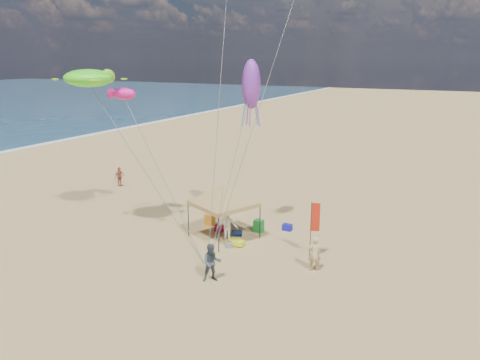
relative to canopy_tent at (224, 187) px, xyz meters
The scene contains 18 objects.
ground 5.73m from the canopy_tent, 68.24° to the right, with size 280.00×280.00×0.00m, color tan.
canopy_tent is the anchor object (origin of this frame).
feather_flag 5.45m from the canopy_tent, ahead, with size 0.43×0.18×2.98m.
cooler_red 3.01m from the canopy_tent, 133.06° to the left, with size 0.54×0.38×0.38m, color #B00E2B.
cooler_blue 4.81m from the canopy_tent, 44.16° to the left, with size 0.54×0.38×0.38m, color #13159E.
bag_navy 2.92m from the canopy_tent, 43.94° to the left, with size 0.36×0.36×0.60m, color #0B1733.
bag_orange 4.89m from the canopy_tent, 118.20° to the left, with size 0.36×0.36×0.60m, color #FFB40E.
chair_green 3.47m from the canopy_tent, 53.22° to the left, with size 0.50×0.50×0.70m, color #167A28.
chair_yellow 3.48m from the canopy_tent, 141.58° to the left, with size 0.50×0.50×0.70m, color orange.
crate_grey 3.21m from the canopy_tent, 49.75° to the right, with size 0.34×0.30×0.28m, color gray.
beach_cart 3.11m from the canopy_tent, 32.51° to the right, with size 0.90×0.50×0.24m, color #DDF61B.
person_near_a 6.49m from the canopy_tent, 15.87° to the right, with size 0.64×0.42×1.75m, color tan.
person_near_b 5.67m from the canopy_tent, 67.00° to the right, with size 0.88×0.69×1.81m, color #344048.
person_near_c 2.10m from the canopy_tent, 18.96° to the right, with size 1.20×0.69×1.85m, color white.
person_far_a 14.14m from the canopy_tent, 155.70° to the left, with size 0.91×0.38×1.56m, color #A84940.
turtle_kite 9.54m from the canopy_tent, 162.55° to the right, with size 2.94×2.35×0.98m, color #46FF1E.
fish_kite 8.27m from the canopy_tent, behind, with size 1.63×0.81×0.72m, color #EE1692.
squid_kite 6.01m from the canopy_tent, 77.15° to the left, with size 1.07×1.07×2.78m, color purple.
Camera 1 is at (10.14, -16.85, 9.96)m, focal length 34.33 mm.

